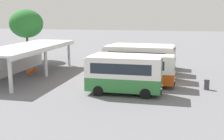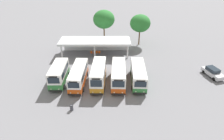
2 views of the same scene
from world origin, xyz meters
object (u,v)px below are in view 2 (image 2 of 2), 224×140
Objects in this scene: city_bus_fourth_amber at (118,74)px; city_bus_fifth_blue at (138,74)px; litter_bin_apron at (72,107)px; city_bus_middle_cream at (98,74)px; waiting_chair_fourth_seat at (99,52)px; parked_car_flank at (213,72)px; waiting_chair_end_by_column at (91,53)px; city_bus_nearest_orange at (59,74)px; waiting_chair_second_from_end at (94,53)px; city_bus_second_in_row at (79,75)px; waiting_chair_middle_seat at (97,52)px.

city_bus_fourth_amber is 0.98× the size of city_bus_fifth_blue.
city_bus_middle_cream is at bearing 63.08° from litter_bin_apron.
litter_bin_apron is at bearing -99.00° from waiting_chair_fourth_seat.
waiting_chair_end_by_column is at bearing 157.69° from parked_car_flank.
city_bus_middle_cream reaches higher than city_bus_nearest_orange.
city_bus_middle_cream is 8.97× the size of waiting_chair_second_from_end.
city_bus_second_in_row reaches higher than parked_car_flank.
parked_car_flank is (17.36, 2.33, -0.98)m from city_bus_fourth_amber.
waiting_chair_middle_seat is 0.60m from waiting_chair_fourth_seat.
city_bus_fourth_amber is (10.16, -0.28, -0.01)m from city_bus_nearest_orange.
city_bus_second_in_row reaches higher than litter_bin_apron.
city_bus_fourth_amber reaches higher than waiting_chair_second_from_end.
parked_car_flank is 5.39× the size of waiting_chair_end_by_column.
city_bus_fourth_amber is 8.81× the size of litter_bin_apron.
parked_car_flank reaches higher than waiting_chair_fourth_seat.
waiting_chair_second_from_end is (0.60, -0.01, 0.00)m from waiting_chair_end_by_column.
city_bus_nearest_orange reaches higher than waiting_chair_middle_seat.
city_bus_fourth_amber is at bearing -1.61° from city_bus_nearest_orange.
waiting_chair_end_by_column is at bearing 115.80° from city_bus_fourth_amber.
city_bus_fourth_amber reaches higher than waiting_chair_end_by_column.
waiting_chair_fourth_seat is (6.27, 11.61, -1.30)m from city_bus_nearest_orange.
city_bus_fifth_blue reaches higher than waiting_chair_second_from_end.
waiting_chair_end_by_column is (1.08, 11.81, -1.18)m from city_bus_second_in_row.
waiting_chair_middle_seat is (0.60, 0.11, 0.00)m from waiting_chair_second_from_end.
parked_car_flank is (13.97, 2.06, -0.85)m from city_bus_fifth_blue.
city_bus_fifth_blue is at bearing 1.67° from city_bus_second_in_row.
city_bus_second_in_row reaches higher than waiting_chair_end_by_column.
city_bus_middle_cream is at bearing -78.95° from waiting_chair_end_by_column.
parked_car_flank is 24.92m from waiting_chair_end_by_column.
city_bus_fifth_blue reaches higher than litter_bin_apron.
city_bus_middle_cream is at bearing -81.77° from waiting_chair_second_from_end.
waiting_chair_middle_seat is at bearing 110.72° from city_bus_fourth_amber.
city_bus_nearest_orange is 8.01m from litter_bin_apron.
city_bus_fifth_blue is at bearing -0.06° from city_bus_nearest_orange.
waiting_chair_second_from_end is (-22.45, 9.44, -0.31)m from parked_car_flank.
parked_car_flank is at bearing 8.37° from city_bus_fifth_blue.
city_bus_fourth_amber is 17.54m from parked_car_flank.
city_bus_second_in_row is at bearing -5.21° from city_bus_nearest_orange.
city_bus_fourth_amber reaches higher than city_bus_second_in_row.
city_bus_fifth_blue is at bearing -57.94° from waiting_chair_fourth_seat.
city_bus_middle_cream is 0.95× the size of city_bus_fifth_blue.
waiting_chair_second_from_end is 1.21m from waiting_chair_fourth_seat.
waiting_chair_middle_seat is at bearing 95.30° from city_bus_middle_cream.
parked_car_flank reaches higher than waiting_chair_end_by_column.
city_bus_fifth_blue is (13.55, -0.01, -0.14)m from city_bus_nearest_orange.
city_bus_fifth_blue is 8.99× the size of litter_bin_apron.
city_bus_nearest_orange reaches higher than waiting_chair_second_from_end.
waiting_chair_end_by_column is 18.71m from litter_bin_apron.
city_bus_nearest_orange is 12.97m from waiting_chair_middle_seat.
city_bus_fifth_blue is (6.77, 0.31, -0.22)m from city_bus_middle_cream.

